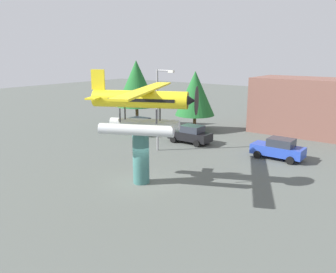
{
  "coord_description": "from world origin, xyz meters",
  "views": [
    {
      "loc": [
        14.85,
        -16.82,
        8.56
      ],
      "look_at": [
        0.0,
        3.0,
        2.63
      ],
      "focal_mm": 37.55,
      "sensor_mm": 36.0,
      "label": 1
    }
  ],
  "objects_px": {
    "floatplane_monument": "(142,107)",
    "storefront_building": "(317,107)",
    "tree_east": "(195,93)",
    "car_mid_black": "(190,134)",
    "car_far_blue": "(278,149)",
    "car_near_green": "(138,126)",
    "tree_west": "(136,83)",
    "streetlight_primary": "(159,104)",
    "display_pedestal": "(141,158)"
  },
  "relations": [
    {
      "from": "car_near_green",
      "to": "streetlight_primary",
      "type": "xyz_separation_m",
      "value": [
        6.08,
        -3.98,
        3.34
      ]
    },
    {
      "from": "tree_east",
      "to": "tree_west",
      "type": "bearing_deg",
      "value": -165.23
    },
    {
      "from": "floatplane_monument",
      "to": "storefront_building",
      "type": "relative_size",
      "value": 0.77
    },
    {
      "from": "car_near_green",
      "to": "streetlight_primary",
      "type": "height_order",
      "value": "streetlight_primary"
    },
    {
      "from": "car_near_green",
      "to": "streetlight_primary",
      "type": "bearing_deg",
      "value": 146.76
    },
    {
      "from": "display_pedestal",
      "to": "streetlight_primary",
      "type": "relative_size",
      "value": 0.49
    },
    {
      "from": "tree_west",
      "to": "tree_east",
      "type": "relative_size",
      "value": 1.16
    },
    {
      "from": "tree_west",
      "to": "car_far_blue",
      "type": "bearing_deg",
      "value": -9.61
    },
    {
      "from": "floatplane_monument",
      "to": "tree_west",
      "type": "height_order",
      "value": "tree_west"
    },
    {
      "from": "display_pedestal",
      "to": "storefront_building",
      "type": "relative_size",
      "value": 0.27
    },
    {
      "from": "display_pedestal",
      "to": "tree_west",
      "type": "bearing_deg",
      "value": 132.56
    },
    {
      "from": "car_mid_black",
      "to": "streetlight_primary",
      "type": "relative_size",
      "value": 0.58
    },
    {
      "from": "car_mid_black",
      "to": "tree_west",
      "type": "height_order",
      "value": "tree_west"
    },
    {
      "from": "car_near_green",
      "to": "tree_west",
      "type": "xyz_separation_m",
      "value": [
        -2.82,
        3.01,
        4.18
      ]
    },
    {
      "from": "tree_east",
      "to": "storefront_building",
      "type": "bearing_deg",
      "value": 28.75
    },
    {
      "from": "storefront_building",
      "to": "display_pedestal",
      "type": "bearing_deg",
      "value": -103.74
    },
    {
      "from": "car_far_blue",
      "to": "streetlight_primary",
      "type": "relative_size",
      "value": 0.58
    },
    {
      "from": "streetlight_primary",
      "to": "car_far_blue",
      "type": "bearing_deg",
      "value": 22.55
    },
    {
      "from": "storefront_building",
      "to": "tree_east",
      "type": "xyz_separation_m",
      "value": [
        -11.27,
        -6.18,
        1.24
      ]
    },
    {
      "from": "streetlight_primary",
      "to": "tree_east",
      "type": "bearing_deg",
      "value": 102.46
    },
    {
      "from": "tree_east",
      "to": "car_mid_black",
      "type": "bearing_deg",
      "value": -61.36
    },
    {
      "from": "car_far_blue",
      "to": "floatplane_monument",
      "type": "bearing_deg",
      "value": 63.82
    },
    {
      "from": "floatplane_monument",
      "to": "storefront_building",
      "type": "bearing_deg",
      "value": 51.65
    },
    {
      "from": "tree_west",
      "to": "car_near_green",
      "type": "bearing_deg",
      "value": -46.84
    },
    {
      "from": "display_pedestal",
      "to": "car_mid_black",
      "type": "bearing_deg",
      "value": 106.41
    },
    {
      "from": "car_mid_black",
      "to": "car_far_blue",
      "type": "xyz_separation_m",
      "value": [
        8.66,
        -0.03,
        0.0
      ]
    },
    {
      "from": "display_pedestal",
      "to": "tree_west",
      "type": "xyz_separation_m",
      "value": [
        -12.84,
        13.99,
        3.3
      ]
    },
    {
      "from": "car_far_blue",
      "to": "tree_west",
      "type": "xyz_separation_m",
      "value": [
        -18.29,
        3.1,
        4.18
      ]
    },
    {
      "from": "storefront_building",
      "to": "car_mid_black",
      "type": "bearing_deg",
      "value": -127.82
    },
    {
      "from": "floatplane_monument",
      "to": "car_near_green",
      "type": "xyz_separation_m",
      "value": [
        -10.14,
        10.92,
        -4.3
      ]
    },
    {
      "from": "car_far_blue",
      "to": "car_near_green",
      "type": "bearing_deg",
      "value": -0.32
    },
    {
      "from": "display_pedestal",
      "to": "car_far_blue",
      "type": "bearing_deg",
      "value": 63.44
    },
    {
      "from": "car_mid_black",
      "to": "storefront_building",
      "type": "distance_m",
      "value": 14.18
    },
    {
      "from": "streetlight_primary",
      "to": "tree_east",
      "type": "relative_size",
      "value": 1.08
    },
    {
      "from": "car_mid_black",
      "to": "tree_west",
      "type": "xyz_separation_m",
      "value": [
        -9.62,
        3.06,
        4.18
      ]
    },
    {
      "from": "display_pedestal",
      "to": "floatplane_monument",
      "type": "bearing_deg",
      "value": 24.87
    },
    {
      "from": "car_mid_black",
      "to": "tree_west",
      "type": "distance_m",
      "value": 10.93
    },
    {
      "from": "floatplane_monument",
      "to": "streetlight_primary",
      "type": "bearing_deg",
      "value": 95.46
    },
    {
      "from": "car_far_blue",
      "to": "tree_east",
      "type": "bearing_deg",
      "value": -23.5
    },
    {
      "from": "floatplane_monument",
      "to": "streetlight_primary",
      "type": "distance_m",
      "value": 8.1
    },
    {
      "from": "tree_west",
      "to": "car_mid_black",
      "type": "bearing_deg",
      "value": -17.65
    },
    {
      "from": "car_near_green",
      "to": "car_mid_black",
      "type": "xyz_separation_m",
      "value": [
        6.8,
        -0.05,
        0.0
      ]
    },
    {
      "from": "display_pedestal",
      "to": "car_mid_black",
      "type": "xyz_separation_m",
      "value": [
        -3.22,
        10.92,
        -0.87
      ]
    },
    {
      "from": "display_pedestal",
      "to": "streetlight_primary",
      "type": "distance_m",
      "value": 8.4
    },
    {
      "from": "streetlight_primary",
      "to": "storefront_building",
      "type": "relative_size",
      "value": 0.56
    },
    {
      "from": "car_near_green",
      "to": "tree_east",
      "type": "distance_m",
      "value": 7.18
    },
    {
      "from": "car_mid_black",
      "to": "tree_west",
      "type": "bearing_deg",
      "value": -17.65
    },
    {
      "from": "display_pedestal",
      "to": "storefront_building",
      "type": "distance_m",
      "value": 22.68
    },
    {
      "from": "car_mid_black",
      "to": "streetlight_primary",
      "type": "height_order",
      "value": "streetlight_primary"
    },
    {
      "from": "floatplane_monument",
      "to": "car_mid_black",
      "type": "height_order",
      "value": "floatplane_monument"
    }
  ]
}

